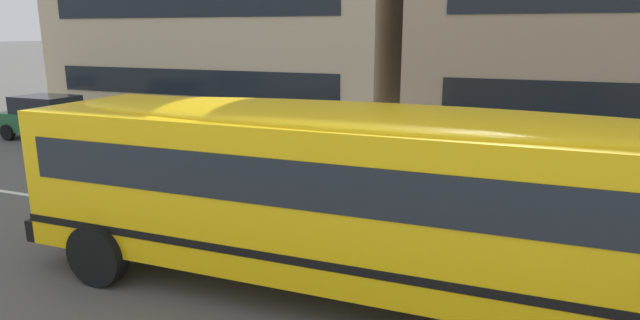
% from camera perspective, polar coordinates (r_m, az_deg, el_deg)
% --- Properties ---
extents(ground_plane, '(400.00, 400.00, 0.00)m').
position_cam_1_polar(ground_plane, '(10.29, 7.51, -9.52)').
color(ground_plane, '#54514F').
extents(sidewalk_far, '(120.00, 3.00, 0.01)m').
position_cam_1_polar(sidewalk_far, '(18.00, 14.07, 0.29)').
color(sidewalk_far, gray).
rests_on(sidewalk_far, ground_plane).
extents(lane_centreline, '(110.00, 0.16, 0.01)m').
position_cam_1_polar(lane_centreline, '(10.29, 7.52, -9.51)').
color(lane_centreline, silver).
rests_on(lane_centreline, ground_plane).
extents(school_bus, '(13.29, 3.14, 2.97)m').
position_cam_1_polar(school_bus, '(7.94, 8.17, -3.06)').
color(school_bus, yellow).
rests_on(school_bus, ground_plane).
extents(parked_car_green_near_corner, '(3.92, 1.91, 1.64)m').
position_cam_1_polar(parked_car_green_near_corner, '(22.85, -26.95, 4.13)').
color(parked_car_green_near_corner, '#236038').
rests_on(parked_car_green_near_corner, ground_plane).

